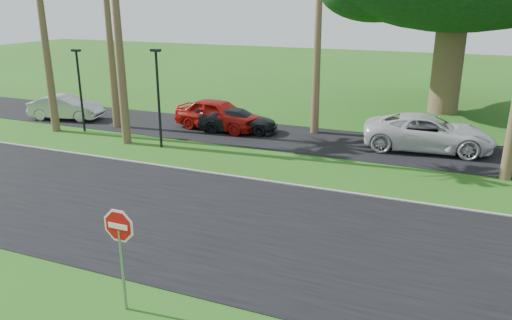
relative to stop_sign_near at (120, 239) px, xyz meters
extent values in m
plane|color=#285515|center=(-0.50, 3.00, -1.77)|extent=(120.00, 120.00, 0.00)
cube|color=black|center=(-0.50, 5.00, -1.76)|extent=(120.00, 8.00, 0.02)
cube|color=black|center=(-0.50, 15.50, -1.76)|extent=(120.00, 5.00, 0.02)
cube|color=gray|center=(-0.50, 9.05, -1.74)|extent=(120.00, 0.12, 0.06)
cylinder|color=gray|center=(0.00, 0.00, -0.77)|extent=(0.07, 0.07, 2.00)
cylinder|color=white|center=(0.00, 0.00, 0.33)|extent=(1.05, 0.02, 1.05)
cylinder|color=red|center=(0.00, 0.00, 0.33)|extent=(0.90, 0.02, 0.90)
cube|color=white|center=(0.00, 0.00, 0.33)|extent=(0.50, 0.02, 0.12)
cone|color=brown|center=(-13.50, 12.00, 3.48)|extent=(0.44, 0.44, 10.50)
cone|color=brown|center=(-11.00, 14.00, 2.73)|extent=(0.44, 0.44, 9.00)
cone|color=brown|center=(-8.50, 11.50, 3.98)|extent=(0.44, 0.44, 11.50)
cone|color=brown|center=(-0.50, 17.00, 2.98)|extent=(0.44, 0.44, 9.50)
cylinder|color=brown|center=(5.50, 25.00, 1.23)|extent=(1.80, 1.80, 6.00)
cylinder|color=black|center=(-12.00, 12.50, 0.33)|extent=(0.12, 0.12, 4.20)
cube|color=black|center=(-12.00, 12.50, 2.51)|extent=(0.45, 0.25, 0.12)
cylinder|color=black|center=(-6.50, 11.50, 0.48)|extent=(0.12, 0.12, 4.50)
cube|color=black|center=(-6.50, 11.50, 2.81)|extent=(0.45, 0.25, 0.12)
imported|color=#B0B2B7|center=(-14.88, 14.33, -1.07)|extent=(4.49, 2.37, 1.41)
imported|color=#A3110D|center=(-5.53, 15.66, -0.95)|extent=(5.03, 2.46, 1.65)
imported|color=black|center=(-4.33, 15.57, -1.16)|extent=(4.48, 2.40, 1.23)
imported|color=silver|center=(5.30, 15.96, -0.96)|extent=(6.13, 3.29, 1.64)
camera|label=1|loc=(6.56, -7.95, 5.03)|focal=35.00mm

